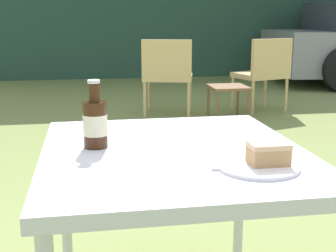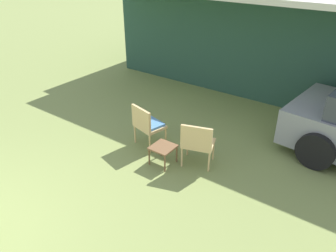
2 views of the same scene
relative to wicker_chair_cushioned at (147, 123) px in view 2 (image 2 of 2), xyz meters
name	(u,v)px [view 2 (image 2 of 2)]	position (x,y,z in m)	size (l,w,h in m)	color
cabin_building	(297,27)	(1.11, 5.22, 1.10)	(9.42, 5.04, 3.17)	#284C3D
wicker_chair_cushioned	(147,123)	(0.00, 0.00, 0.00)	(0.65, 0.57, 0.86)	tan
wicker_chair_plain	(198,142)	(1.16, -0.02, 0.01)	(0.66, 0.60, 0.86)	tan
garden_side_table	(163,149)	(0.62, -0.33, -0.18)	(0.40, 0.42, 0.36)	brown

